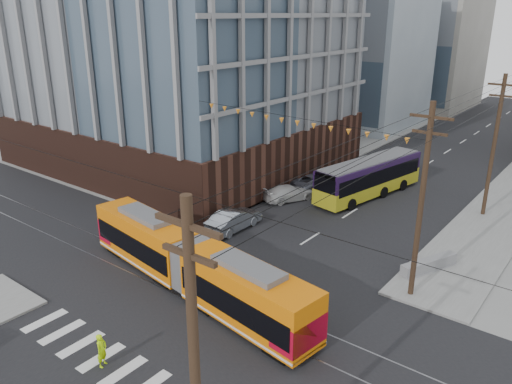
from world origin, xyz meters
TOP-DOWN VIEW (x-y plane):
  - ground at (0.00, 0.00)m, footprint 160.00×160.00m
  - office_building at (-22.00, 23.00)m, footprint 30.00×25.00m
  - bg_bldg_nw_near at (-17.00, 52.00)m, footprint 18.00×16.00m
  - bg_bldg_nw_far at (-14.00, 72.00)m, footprint 16.00×18.00m
  - utility_pole_near at (8.50, -6.00)m, footprint 0.30×0.30m
  - streetcar at (-1.58, 3.86)m, footprint 17.62×4.93m
  - city_bus at (-0.75, 24.78)m, footprint 4.73×12.04m
  - parked_car_silver at (-5.31, 11.95)m, footprint 1.68×4.80m
  - parked_car_white at (-5.55, 19.50)m, footprint 3.58×4.94m
  - parked_car_grey at (-5.02, 23.46)m, footprint 3.76×5.68m
  - pedestrian at (-0.26, -3.27)m, footprint 0.58×0.70m
  - jersey_barrier at (8.30, 14.43)m, footprint 2.56×4.22m

SIDE VIEW (x-z plane):
  - ground at x=0.00m, z-range 0.00..0.00m
  - jersey_barrier at x=8.30m, z-range 0.00..0.84m
  - parked_car_white at x=-5.55m, z-range 0.00..1.33m
  - parked_car_grey at x=-5.02m, z-range 0.00..1.45m
  - parked_car_silver at x=-5.31m, z-range 0.00..1.58m
  - pedestrian at x=-0.26m, z-range 0.00..1.64m
  - city_bus at x=-0.75m, z-range 0.00..3.33m
  - streetcar at x=-1.58m, z-range 0.00..3.36m
  - utility_pole_near at x=8.50m, z-range 0.00..11.00m
  - bg_bldg_nw_near at x=-17.00m, z-range 0.00..18.00m
  - bg_bldg_nw_far at x=-14.00m, z-range 0.00..20.00m
  - office_building at x=-22.00m, z-range 0.00..28.60m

